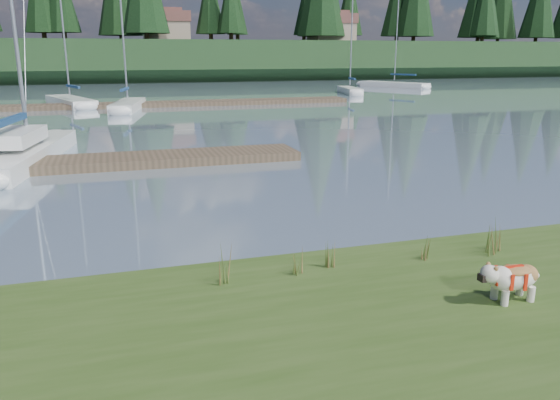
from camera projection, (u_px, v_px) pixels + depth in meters
name	position (u px, v px, depth m)	size (l,w,h in m)	color
ground	(144.00, 107.00, 38.34)	(200.00, 200.00, 0.00)	#7C90A5
ridge	(124.00, 61.00, 77.36)	(200.00, 20.00, 5.00)	black
bulldog	(513.00, 277.00, 7.48)	(0.93, 0.41, 0.57)	silver
sailboat_main	(28.00, 147.00, 19.42)	(3.25, 9.27, 13.07)	white
dock_near	(60.00, 164.00, 17.79)	(16.00, 2.00, 0.30)	#4C3D2C
dock_far	(173.00, 104.00, 38.87)	(26.00, 2.20, 0.30)	#4C3D2C
sailboat_bg_1	(68.00, 100.00, 39.52)	(4.22, 8.43, 12.41)	white
sailboat_bg_2	(129.00, 104.00, 36.72)	(2.81, 7.45, 11.05)	white
sailboat_bg_4	(348.00, 90.00, 50.83)	(2.36, 6.27, 9.28)	white
sailboat_bg_5	(388.00, 84.00, 60.06)	(5.75, 8.75, 12.70)	white
weed_0	(298.00, 261.00, 8.40)	(0.17, 0.14, 0.51)	#475B23
weed_1	(329.00, 253.00, 8.68)	(0.17, 0.14, 0.57)	#475B23
weed_2	(491.00, 238.00, 9.23)	(0.17, 0.14, 0.70)	#475B23
weed_3	(225.00, 267.00, 8.07)	(0.17, 0.14, 0.62)	#475B23
weed_4	(428.00, 249.00, 9.03)	(0.17, 0.14, 0.44)	#475B23
weed_5	(498.00, 237.00, 9.44)	(0.17, 0.14, 0.54)	#475B23
mud_lip	(264.00, 274.00, 9.17)	(60.00, 0.50, 0.14)	#33281C
conifer_5	(230.00, 0.00, 76.67)	(3.96, 3.96, 10.35)	#382619
conifer_8	(485.00, 1.00, 85.09)	(4.62, 4.62, 11.77)	#382619
house_1	(166.00, 26.00, 75.96)	(6.30, 5.30, 4.65)	gray
house_2	(331.00, 27.00, 80.93)	(6.30, 5.30, 4.65)	gray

